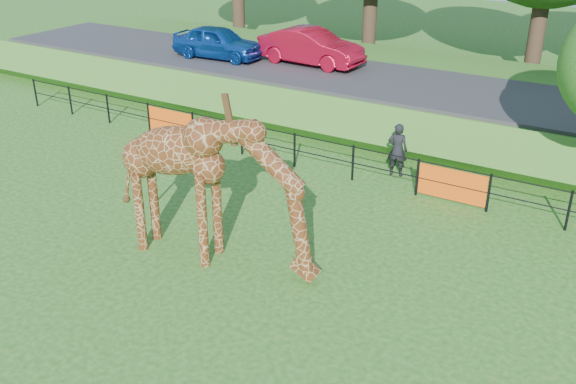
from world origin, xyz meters
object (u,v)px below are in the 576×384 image
giraffe (214,190)px  car_blue (218,42)px  car_red (311,47)px  visitor (397,150)px

giraffe → car_blue: 14.07m
giraffe → car_red: size_ratio=1.15×
car_blue → car_red: (3.86, 1.05, 0.05)m
car_blue → giraffe: bearing=-146.7°
car_red → car_blue: bearing=108.6°
car_blue → visitor: (10.01, -4.55, -1.27)m
car_red → visitor: bearing=-128.9°
giraffe → visitor: bearing=69.4°
car_blue → car_red: size_ratio=0.90×
car_blue → car_red: car_red is taller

